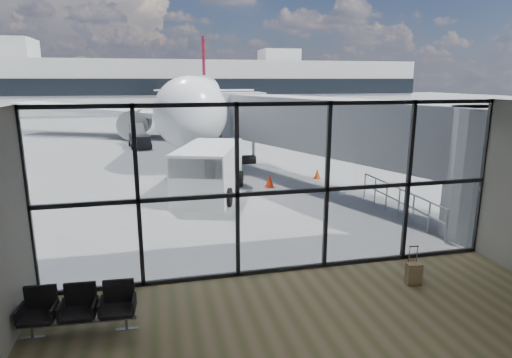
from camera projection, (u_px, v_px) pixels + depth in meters
name	position (u px, v px, depth m)	size (l,w,h in m)	color
ground	(182.00, 124.00, 49.38)	(220.00, 220.00, 0.00)	slate
lounge_shell	(378.00, 243.00, 6.32)	(12.02, 8.01, 4.51)	brown
glass_curtain_wall	(283.00, 190.00, 10.96)	(12.10, 0.12, 4.50)	white
jet_bridge	(343.00, 133.00, 18.66)	(8.00, 16.50, 4.33)	gray
apron_railing	(399.00, 198.00, 15.89)	(0.06, 5.46, 1.11)	gray
far_terminal	(168.00, 85.00, 69.11)	(80.00, 12.20, 11.00)	#A5A6A1
tree_3	(8.00, 82.00, 72.57)	(4.95, 4.95, 7.12)	#382619
tree_4	(46.00, 78.00, 73.78)	(5.61, 5.61, 8.07)	#382619
tree_5	(82.00, 75.00, 74.99)	(6.27, 6.27, 9.03)	#382619
seating_row	(80.00, 306.00, 8.65)	(2.22, 0.74, 0.99)	gray
suitcase	(414.00, 274.00, 10.65)	(0.39, 0.30, 0.99)	olive
airliner	(201.00, 100.00, 40.40)	(34.66, 40.35, 10.43)	white
service_van	(209.00, 171.00, 18.68)	(3.77, 5.53, 2.21)	silver
belt_loader	(140.00, 140.00, 32.37)	(1.81, 3.80, 1.68)	black
mobile_stairs	(4.00, 180.00, 19.70)	(2.30, 3.25, 2.09)	yellow
traffic_cone_b	(269.00, 181.00, 20.40)	(0.45, 0.45, 0.64)	red
traffic_cone_c	(317.00, 174.00, 22.24)	(0.37, 0.37, 0.52)	#E6400C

